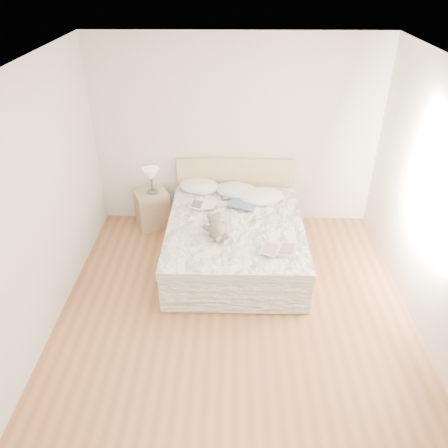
{
  "coord_description": "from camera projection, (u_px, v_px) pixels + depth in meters",
  "views": [
    {
      "loc": [
        -0.05,
        -3.59,
        3.52
      ],
      "look_at": [
        -0.14,
        1.05,
        0.62
      ],
      "focal_mm": 35.0,
      "sensor_mm": 36.0,
      "label": 1
    }
  ],
  "objects": [
    {
      "name": "pillow_middle",
      "position": [
        237.0,
        190.0,
        6.19
      ],
      "size": [
        0.71,
        0.57,
        0.19
      ],
      "primitive_type": "ellipsoid",
      "rotation": [
        0.0,
        0.0,
        -0.24
      ],
      "color": "white",
      "rests_on": "bed"
    },
    {
      "name": "pillow_left",
      "position": [
        200.0,
        186.0,
        6.31
      ],
      "size": [
        0.68,
        0.54,
        0.18
      ],
      "primitive_type": "ellipsoid",
      "rotation": [
        0.0,
        0.0,
        -0.2
      ],
      "color": "white",
      "rests_on": "bed"
    },
    {
      "name": "table_lamp",
      "position": [
        151.0,
        176.0,
        6.17
      ],
      "size": [
        0.3,
        0.3,
        0.37
      ],
      "color": "#4A4741",
      "rests_on": "nightstand"
    },
    {
      "name": "photo_book",
      "position": [
        204.0,
        205.0,
        5.86
      ],
      "size": [
        0.38,
        0.29,
        0.03
      ],
      "primitive_type": "cube",
      "rotation": [
        0.0,
        0.0,
        -0.16
      ],
      "color": "white",
      "rests_on": "bed"
    },
    {
      "name": "nightstand",
      "position": [
        152.0,
        209.0,
        6.48
      ],
      "size": [
        0.58,
        0.55,
        0.56
      ],
      "primitive_type": "cube",
      "rotation": [
        0.0,
        0.0,
        0.43
      ],
      "color": "tan",
      "rests_on": "floor"
    },
    {
      "name": "wall_left",
      "position": [
        30.0,
        216.0,
        4.22
      ],
      "size": [
        0.02,
        4.5,
        2.7
      ],
      "primitive_type": "cube",
      "color": "silver",
      "rests_on": "ground"
    },
    {
      "name": "bed",
      "position": [
        235.0,
        239.0,
        5.75
      ],
      "size": [
        1.72,
        2.14,
        1.0
      ],
      "color": "tan",
      "rests_on": "floor"
    },
    {
      "name": "wall_front",
      "position": [
        239.0,
        440.0,
        2.28
      ],
      "size": [
        4.0,
        0.02,
        2.7
      ],
      "primitive_type": "cube",
      "color": "silver",
      "rests_on": "ground"
    },
    {
      "name": "floor",
      "position": [
        235.0,
        320.0,
        4.91
      ],
      "size": [
        4.0,
        4.5,
        0.0
      ],
      "primitive_type": "cube",
      "color": "brown",
      "rests_on": "ground"
    },
    {
      "name": "childrens_book",
      "position": [
        279.0,
        250.0,
        4.98
      ],
      "size": [
        0.46,
        0.38,
        0.03
      ],
      "primitive_type": "cube",
      "rotation": [
        0.0,
        0.0,
        -0.3
      ],
      "color": "beige",
      "rests_on": "bed"
    },
    {
      "name": "pillow_right",
      "position": [
        261.0,
        196.0,
        6.04
      ],
      "size": [
        0.71,
        0.57,
        0.19
      ],
      "primitive_type": "ellipsoid",
      "rotation": [
        0.0,
        0.0,
        0.23
      ],
      "color": "white",
      "rests_on": "bed"
    },
    {
      "name": "blouse",
      "position": [
        246.0,
        200.0,
        5.98
      ],
      "size": [
        0.76,
        0.78,
        0.02
      ],
      "primitive_type": null,
      "rotation": [
        0.0,
        0.0,
        -0.39
      ],
      "color": "#3A4F6F",
      "rests_on": "bed"
    },
    {
      "name": "wall_back",
      "position": [
        236.0,
        134.0,
        6.1
      ],
      "size": [
        4.0,
        0.02,
        2.7
      ],
      "primitive_type": "cube",
      "color": "silver",
      "rests_on": "ground"
    },
    {
      "name": "ceiling",
      "position": [
        239.0,
        73.0,
        3.47
      ],
      "size": [
        4.0,
        4.5,
        0.0
      ],
      "primitive_type": "cube",
      "color": "white",
      "rests_on": "ground"
    },
    {
      "name": "teddy_bear",
      "position": [
        218.0,
        234.0,
        5.22
      ],
      "size": [
        0.38,
        0.45,
        0.2
      ],
      "primitive_type": null,
      "rotation": [
        0.0,
        0.0,
        0.35
      ],
      "color": "#6A6154",
      "rests_on": "bed"
    },
    {
      "name": "window",
      "position": [
        436.0,
        196.0,
        4.36
      ],
      "size": [
        0.02,
        1.3,
        1.1
      ],
      "primitive_type": "cube",
      "color": "white",
      "rests_on": "wall_right"
    },
    {
      "name": "wall_right",
      "position": [
        446.0,
        220.0,
        4.16
      ],
      "size": [
        0.02,
        4.5,
        2.7
      ],
      "primitive_type": "cube",
      "color": "silver",
      "rests_on": "ground"
    }
  ]
}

